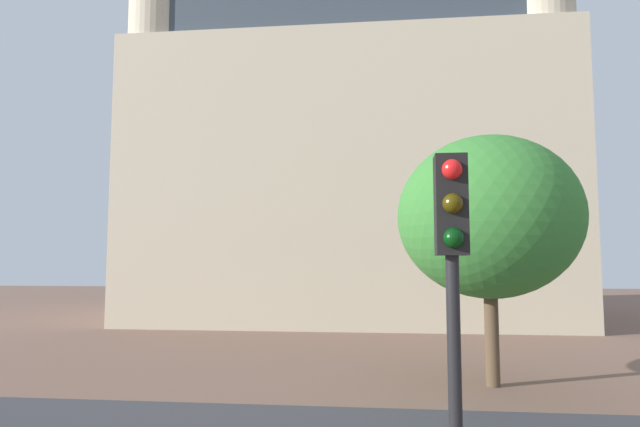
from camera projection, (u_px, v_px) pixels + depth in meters
landmark_building at (351, 163)px, 32.51m from camera, size 22.90×15.18×32.67m
traffic_light_pole at (453, 292)px, 4.75m from camera, size 0.28×0.34×4.12m
tree_curb_far at (488, 217)px, 14.22m from camera, size 4.75×4.75×6.49m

